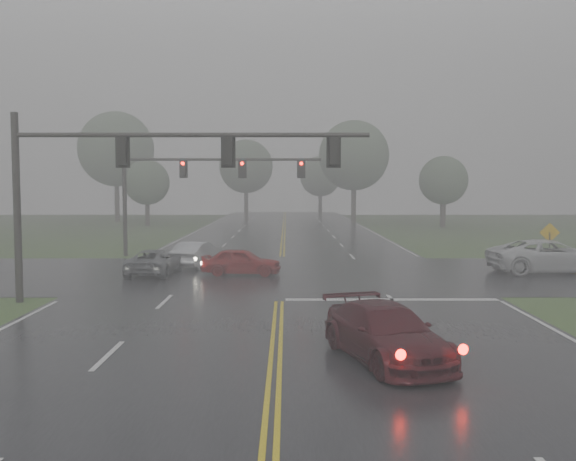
{
  "coord_description": "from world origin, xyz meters",
  "views": [
    {
      "loc": [
        0.3,
        -10.91,
        4.57
      ],
      "look_at": [
        0.35,
        16.0,
        2.68
      ],
      "focal_mm": 40.0,
      "sensor_mm": 36.0,
      "label": 1
    }
  ],
  "objects_px": {
    "sedan_maroon": "(386,361)",
    "sedan_silver": "(197,267)",
    "pickup_white": "(549,273)",
    "signal_gantry_far": "(186,179)",
    "sedan_red": "(241,275)",
    "signal_gantry_near": "(127,169)",
    "car_grey": "(155,275)"
  },
  "relations": [
    {
      "from": "sedan_maroon",
      "to": "sedan_silver",
      "type": "distance_m",
      "value": 20.85
    },
    {
      "from": "pickup_white",
      "to": "signal_gantry_far",
      "type": "relative_size",
      "value": 0.49
    },
    {
      "from": "sedan_silver",
      "to": "signal_gantry_far",
      "type": "bearing_deg",
      "value": -59.88
    },
    {
      "from": "sedan_red",
      "to": "signal_gantry_far",
      "type": "bearing_deg",
      "value": 30.7
    },
    {
      "from": "sedan_maroon",
      "to": "signal_gantry_near",
      "type": "height_order",
      "value": "signal_gantry_near"
    },
    {
      "from": "sedan_red",
      "to": "sedan_silver",
      "type": "distance_m",
      "value": 4.27
    },
    {
      "from": "sedan_silver",
      "to": "signal_gantry_far",
      "type": "distance_m",
      "value": 7.75
    },
    {
      "from": "sedan_silver",
      "to": "car_grey",
      "type": "relative_size",
      "value": 0.93
    },
    {
      "from": "car_grey",
      "to": "signal_gantry_far",
      "type": "distance_m",
      "value": 10.16
    },
    {
      "from": "sedan_silver",
      "to": "signal_gantry_near",
      "type": "relative_size",
      "value": 0.31
    },
    {
      "from": "signal_gantry_near",
      "to": "signal_gantry_far",
      "type": "xyz_separation_m",
      "value": [
        -0.31,
        16.59,
        -0.21
      ]
    },
    {
      "from": "sedan_silver",
      "to": "sedan_maroon",
      "type": "bearing_deg",
      "value": 126.85
    },
    {
      "from": "sedan_red",
      "to": "pickup_white",
      "type": "bearing_deg",
      "value": -81.68
    },
    {
      "from": "signal_gantry_far",
      "to": "sedan_silver",
      "type": "bearing_deg",
      "value": -75.33
    },
    {
      "from": "sedan_maroon",
      "to": "sedan_red",
      "type": "bearing_deg",
      "value": 90.01
    },
    {
      "from": "sedan_red",
      "to": "signal_gantry_near",
      "type": "xyz_separation_m",
      "value": [
        -3.9,
        -7.56,
        5.21
      ]
    },
    {
      "from": "sedan_red",
      "to": "sedan_silver",
      "type": "height_order",
      "value": "sedan_silver"
    },
    {
      "from": "sedan_maroon",
      "to": "signal_gantry_near",
      "type": "relative_size",
      "value": 0.36
    },
    {
      "from": "sedan_maroon",
      "to": "signal_gantry_far",
      "type": "height_order",
      "value": "signal_gantry_far"
    },
    {
      "from": "sedan_maroon",
      "to": "sedan_red",
      "type": "xyz_separation_m",
      "value": [
        -4.89,
        16.11,
        0.0
      ]
    },
    {
      "from": "sedan_maroon",
      "to": "signal_gantry_near",
      "type": "bearing_deg",
      "value": 118.91
    },
    {
      "from": "sedan_maroon",
      "to": "sedan_silver",
      "type": "xyz_separation_m",
      "value": [
        -7.6,
        19.41,
        0.0
      ]
    },
    {
      "from": "sedan_silver",
      "to": "signal_gantry_far",
      "type": "xyz_separation_m",
      "value": [
        -1.5,
        5.74,
        5.0
      ]
    },
    {
      "from": "pickup_white",
      "to": "signal_gantry_near",
      "type": "height_order",
      "value": "signal_gantry_near"
    },
    {
      "from": "sedan_red",
      "to": "car_grey",
      "type": "height_order",
      "value": "sedan_red"
    },
    {
      "from": "sedan_red",
      "to": "pickup_white",
      "type": "xyz_separation_m",
      "value": [
        16.06,
        0.73,
        0.0
      ]
    },
    {
      "from": "signal_gantry_far",
      "to": "sedan_maroon",
      "type": "bearing_deg",
      "value": -70.1
    },
    {
      "from": "sedan_maroon",
      "to": "signal_gantry_far",
      "type": "bearing_deg",
      "value": 93.03
    },
    {
      "from": "pickup_white",
      "to": "sedan_maroon",
      "type": "bearing_deg",
      "value": 142.04
    },
    {
      "from": "sedan_silver",
      "to": "pickup_white",
      "type": "bearing_deg",
      "value": -172.31
    },
    {
      "from": "signal_gantry_near",
      "to": "pickup_white",
      "type": "bearing_deg",
      "value": 22.56
    },
    {
      "from": "signal_gantry_near",
      "to": "sedan_red",
      "type": "bearing_deg",
      "value": 62.71
    }
  ]
}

